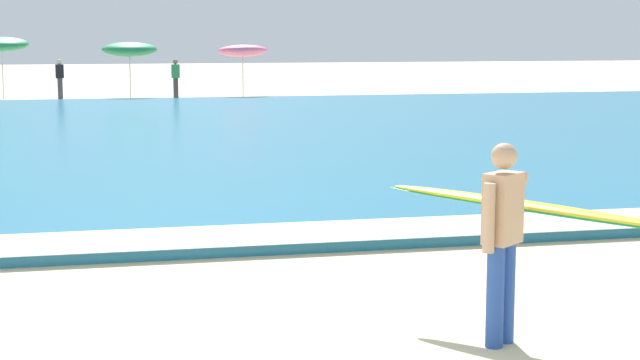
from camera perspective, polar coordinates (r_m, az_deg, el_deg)
The scene contains 8 objects.
sea at distance 25.96m, azimuth -12.69°, elevation 2.32°, with size 120.00×28.00×0.14m, color teal.
surf_foam at distance 12.68m, azimuth -12.35°, elevation -3.34°, with size 120.00×1.34×0.01m, color white.
surfer_with_board at distance 8.98m, azimuth 10.83°, elevation -2.28°, with size 2.07×2.53×1.73m.
beach_umbrella_2 at distance 43.22m, azimuth -17.24°, elevation 7.21°, with size 2.13×2.16×2.51m.
beach_umbrella_3 at distance 42.02m, azimuth -10.52°, elevation 7.13°, with size 2.17×2.18×2.25m.
beach_umbrella_4 at distance 42.33m, azimuth -4.31°, elevation 7.15°, with size 2.04×2.07×2.21m.
beachgoer_near_row_left at distance 41.73m, azimuth -14.22°, elevation 5.49°, with size 0.32×0.20×1.58m.
beachgoer_near_row_mid at distance 41.13m, azimuth -8.01°, elevation 5.63°, with size 0.32×0.20×1.58m.
Camera 1 is at (-0.07, -7.34, 2.64)m, focal length 57.73 mm.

